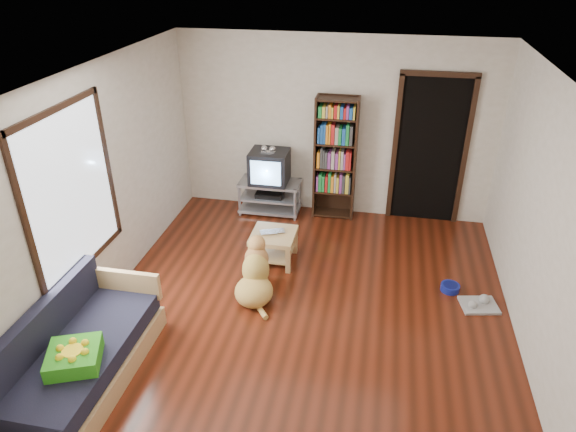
% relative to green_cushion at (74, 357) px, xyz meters
% --- Properties ---
extents(ground, '(5.00, 5.00, 0.00)m').
position_rel_green_cushion_xyz_m(ground, '(1.75, 1.61, -0.49)').
color(ground, '#561D0E').
rests_on(ground, ground).
extents(ceiling, '(5.00, 5.00, 0.00)m').
position_rel_green_cushion_xyz_m(ceiling, '(1.75, 1.61, 2.11)').
color(ceiling, white).
rests_on(ceiling, ground).
extents(wall_back, '(4.50, 0.00, 4.50)m').
position_rel_green_cushion_xyz_m(wall_back, '(1.75, 4.11, 0.81)').
color(wall_back, beige).
rests_on(wall_back, ground).
extents(wall_front, '(4.50, 0.00, 4.50)m').
position_rel_green_cushion_xyz_m(wall_front, '(1.75, -0.89, 0.81)').
color(wall_front, beige).
rests_on(wall_front, ground).
extents(wall_left, '(0.00, 5.00, 5.00)m').
position_rel_green_cushion_xyz_m(wall_left, '(-0.50, 1.61, 0.81)').
color(wall_left, beige).
rests_on(wall_left, ground).
extents(wall_right, '(0.00, 5.00, 5.00)m').
position_rel_green_cushion_xyz_m(wall_right, '(4.00, 1.61, 0.81)').
color(wall_right, beige).
rests_on(wall_right, ground).
extents(green_cushion, '(0.56, 0.56, 0.14)m').
position_rel_green_cushion_xyz_m(green_cushion, '(0.00, 0.00, 0.00)').
color(green_cushion, '#38981C').
rests_on(green_cushion, sofa).
extents(laptop, '(0.37, 0.31, 0.02)m').
position_rel_green_cushion_xyz_m(laptop, '(1.20, 2.52, -0.08)').
color(laptop, silver).
rests_on(laptop, coffee_table).
extents(dog_bowl, '(0.22, 0.22, 0.08)m').
position_rel_green_cushion_xyz_m(dog_bowl, '(3.38, 2.31, -0.45)').
color(dog_bowl, navy).
rests_on(dog_bowl, ground).
extents(grey_rag, '(0.46, 0.39, 0.03)m').
position_rel_green_cushion_xyz_m(grey_rag, '(3.68, 2.06, -0.48)').
color(grey_rag, '#A6A6A6').
rests_on(grey_rag, ground).
extents(window, '(0.03, 1.46, 1.70)m').
position_rel_green_cushion_xyz_m(window, '(-0.48, 1.11, 1.01)').
color(window, white).
rests_on(window, wall_left).
extents(doorway, '(1.03, 0.05, 2.19)m').
position_rel_green_cushion_xyz_m(doorway, '(3.10, 4.09, 0.63)').
color(doorway, black).
rests_on(doorway, wall_back).
extents(tv_stand, '(0.90, 0.45, 0.50)m').
position_rel_green_cushion_xyz_m(tv_stand, '(0.85, 3.86, -0.22)').
color(tv_stand, '#99999E').
rests_on(tv_stand, ground).
extents(crt_tv, '(0.55, 0.52, 0.58)m').
position_rel_green_cushion_xyz_m(crt_tv, '(0.85, 3.89, 0.25)').
color(crt_tv, black).
rests_on(crt_tv, tv_stand).
extents(bookshelf, '(0.60, 0.30, 1.80)m').
position_rel_green_cushion_xyz_m(bookshelf, '(1.80, 3.96, 0.51)').
color(bookshelf, black).
rests_on(bookshelf, ground).
extents(sofa, '(0.80, 1.80, 0.80)m').
position_rel_green_cushion_xyz_m(sofa, '(-0.12, 0.23, -0.23)').
color(sofa, tan).
rests_on(sofa, ground).
extents(coffee_table, '(0.55, 0.55, 0.40)m').
position_rel_green_cushion_xyz_m(coffee_table, '(1.20, 2.55, -0.21)').
color(coffee_table, tan).
rests_on(coffee_table, ground).
extents(dog, '(0.48, 0.83, 0.70)m').
position_rel_green_cushion_xyz_m(dog, '(1.15, 1.79, -0.23)').
color(dog, gold).
rests_on(dog, ground).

